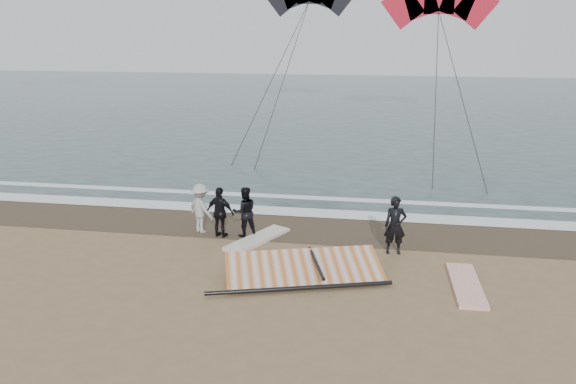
% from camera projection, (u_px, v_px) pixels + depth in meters
% --- Properties ---
extents(ground, '(120.00, 120.00, 0.00)m').
position_uv_depth(ground, '(308.00, 294.00, 13.38)').
color(ground, '#8C704C').
rests_on(ground, ground).
extents(sea, '(120.00, 54.00, 0.02)m').
position_uv_depth(sea, '(360.00, 105.00, 44.58)').
color(sea, '#233838').
rests_on(sea, ground).
extents(wet_sand, '(120.00, 2.80, 0.01)m').
position_uv_depth(wet_sand, '(326.00, 228.00, 17.63)').
color(wet_sand, '#4C3D2B').
rests_on(wet_sand, ground).
extents(foam_near, '(120.00, 0.90, 0.01)m').
position_uv_depth(foam_near, '(330.00, 214.00, 18.95)').
color(foam_near, white).
rests_on(foam_near, sea).
extents(foam_far, '(120.00, 0.45, 0.01)m').
position_uv_depth(foam_far, '(334.00, 199.00, 20.56)').
color(foam_far, white).
rests_on(foam_far, sea).
extents(man_main, '(0.64, 0.46, 1.65)m').
position_uv_depth(man_main, '(395.00, 225.00, 15.51)').
color(man_main, black).
rests_on(man_main, ground).
extents(board_white, '(0.72, 2.42, 0.10)m').
position_uv_depth(board_white, '(466.00, 285.00, 13.72)').
color(board_white, white).
rests_on(board_white, ground).
extents(board_cream, '(1.67, 2.40, 0.10)m').
position_uv_depth(board_cream, '(258.00, 239.00, 16.64)').
color(board_cream, beige).
rests_on(board_cream, ground).
extents(trio_cluster, '(2.43, 1.11, 1.55)m').
position_uv_depth(trio_cluster, '(220.00, 210.00, 16.93)').
color(trio_cluster, black).
rests_on(trio_cluster, ground).
extents(sail_rig, '(4.38, 2.77, 0.51)m').
position_uv_depth(sail_rig, '(302.00, 269.00, 14.27)').
color(sail_rig, black).
rests_on(sail_rig, ground).
extents(kite_red, '(7.53, 7.30, 15.96)m').
position_uv_depth(kite_red, '(439.00, 7.00, 32.76)').
color(kite_red, red).
rests_on(kite_red, ground).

